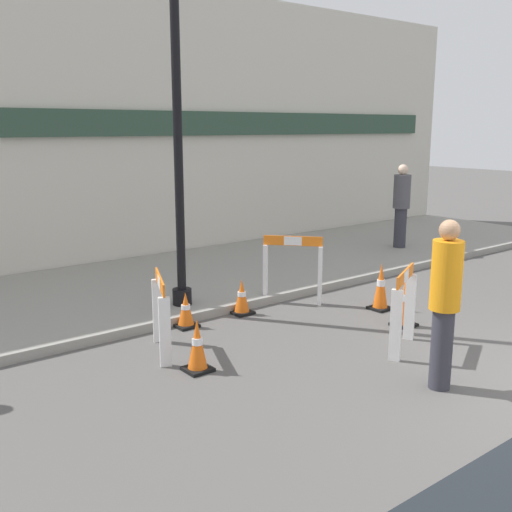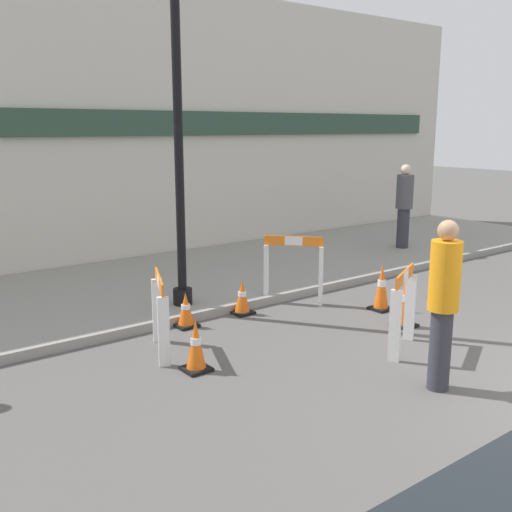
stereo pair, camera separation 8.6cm
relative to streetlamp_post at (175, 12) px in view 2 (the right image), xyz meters
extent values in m
cube|color=gray|center=(1.70, 1.48, -4.18)|extent=(18.00, 3.97, 0.13)
cube|color=beige|center=(1.70, 3.55, -1.50)|extent=(18.00, 0.12, 5.50)
cube|color=#2D4738|center=(1.70, 3.44, -1.45)|extent=(16.20, 0.10, 0.50)
cylinder|color=black|center=(0.00, 0.00, -4.00)|extent=(0.29, 0.29, 0.24)
cylinder|color=black|center=(0.00, 0.00, -1.05)|extent=(0.13, 0.13, 6.15)
cube|color=white|center=(1.91, -0.97, -3.78)|extent=(0.14, 0.13, 0.93)
cube|color=white|center=(1.33, -0.33, -3.78)|extent=(0.14, 0.13, 0.93)
cube|color=orange|center=(1.62, -0.65, -3.25)|extent=(0.63, 0.70, 0.15)
cube|color=white|center=(1.62, -0.65, -3.25)|extent=(0.21, 0.23, 0.14)
cube|color=white|center=(-0.89, -0.88, -3.83)|extent=(0.14, 0.11, 0.84)
cube|color=white|center=(-1.23, -1.66, -3.83)|extent=(0.14, 0.11, 0.84)
cube|color=orange|center=(-1.06, -1.27, -3.34)|extent=(0.38, 0.84, 0.15)
cube|color=white|center=(-1.06, -1.27, -3.34)|extent=(0.14, 0.26, 0.14)
cube|color=white|center=(1.00, -3.19, -3.81)|extent=(0.11, 0.14, 0.88)
cube|color=white|center=(1.73, -2.82, -3.81)|extent=(0.11, 0.14, 0.88)
cube|color=orange|center=(1.37, -3.00, -3.30)|extent=(0.80, 0.41, 0.15)
cube|color=white|center=(1.37, -3.00, -3.30)|extent=(0.25, 0.14, 0.14)
cube|color=black|center=(0.67, -0.60, -4.23)|extent=(0.30, 0.30, 0.04)
cone|color=orange|center=(0.67, -0.60, -3.97)|extent=(0.23, 0.22, 0.49)
cylinder|color=white|center=(0.67, -0.60, -3.94)|extent=(0.13, 0.13, 0.07)
cube|color=black|center=(-1.01, -2.00, -4.23)|extent=(0.30, 0.30, 0.04)
cone|color=orange|center=(-1.01, -2.00, -3.92)|extent=(0.22, 0.22, 0.58)
cylinder|color=white|center=(-1.01, -2.00, -3.89)|extent=(0.13, 0.13, 0.08)
cube|color=black|center=(2.12, -2.45, -4.23)|extent=(0.30, 0.30, 0.04)
cone|color=orange|center=(2.12, -2.45, -3.87)|extent=(0.23, 0.22, 0.68)
cylinder|color=white|center=(2.12, -2.45, -3.83)|extent=(0.13, 0.13, 0.10)
cube|color=black|center=(2.46, -1.73, -4.23)|extent=(0.30, 0.30, 0.04)
cone|color=orange|center=(2.46, -1.73, -3.86)|extent=(0.23, 0.22, 0.69)
cylinder|color=white|center=(2.46, -1.73, -3.83)|extent=(0.13, 0.13, 0.10)
cube|color=black|center=(-0.31, -0.60, -4.23)|extent=(0.30, 0.30, 0.04)
cone|color=orange|center=(-0.31, -0.60, -3.98)|extent=(0.22, 0.22, 0.45)
cylinder|color=white|center=(-0.31, -0.60, -3.96)|extent=(0.13, 0.13, 0.06)
cylinder|color=#33333D|center=(0.78, -3.97, -3.81)|extent=(0.25, 0.25, 0.87)
cylinder|color=orange|center=(0.78, -3.97, -3.01)|extent=(0.35, 0.35, 0.73)
sphere|color=tan|center=(0.78, -3.97, -2.54)|extent=(0.24, 0.24, 0.21)
cylinder|color=#33333D|center=(6.05, 0.79, -3.69)|extent=(0.30, 0.30, 0.87)
cylinder|color=#4C4C51|center=(6.05, 0.79, -2.89)|extent=(0.42, 0.42, 0.72)
sphere|color=beige|center=(6.05, 0.79, -2.42)|extent=(0.25, 0.25, 0.22)
camera|label=1|loc=(-4.44, -7.45, -1.52)|focal=42.00mm
camera|label=2|loc=(-4.37, -7.51, -1.52)|focal=42.00mm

